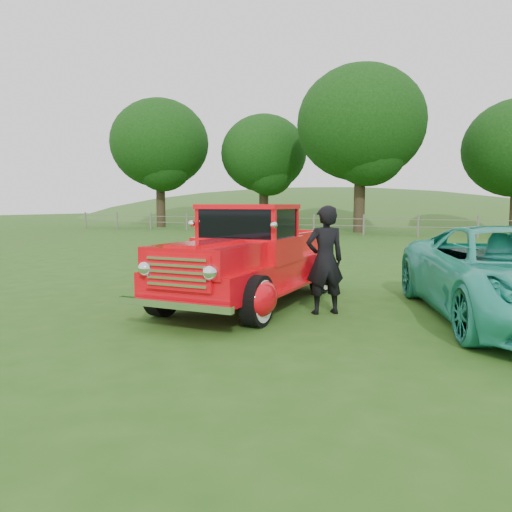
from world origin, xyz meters
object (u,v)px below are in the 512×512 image
at_px(red_pickup, 250,260).
at_px(man, 325,260).
at_px(tree_mid_west, 264,154).
at_px(teal_sedan, 511,274).
at_px(tree_near_west, 361,124).
at_px(tree_far_west, 160,144).

distance_m(red_pickup, man, 1.50).
relative_size(tree_mid_west, teal_sedan, 1.63).
bearing_deg(red_pickup, tree_near_west, 98.33).
height_order(tree_near_west, red_pickup, tree_near_west).
distance_m(tree_far_west, tree_near_west, 16.03).
height_order(tree_near_west, man, tree_near_west).
xyz_separation_m(tree_mid_west, man, (13.15, -26.82, -4.67)).
bearing_deg(man, teal_sedan, 155.79).
relative_size(tree_far_west, red_pickup, 1.99).
relative_size(tree_near_west, teal_sedan, 2.00).
bearing_deg(tree_far_west, tree_near_west, -3.58).
distance_m(tree_mid_west, teal_sedan, 30.96).
bearing_deg(tree_near_west, red_pickup, -81.12).
xyz_separation_m(tree_far_west, tree_mid_west, (8.00, 2.00, -0.94)).
relative_size(red_pickup, man, 2.84).
bearing_deg(teal_sedan, tree_near_west, 89.02).
xyz_separation_m(tree_mid_west, red_pickup, (11.68, -26.57, -4.75)).
relative_size(tree_mid_west, man, 4.80).
relative_size(teal_sedan, man, 2.95).
bearing_deg(tree_far_west, tree_mid_west, 14.04).
xyz_separation_m(tree_mid_west, teal_sedan, (15.88, -26.14, -4.83)).
xyz_separation_m(tree_far_west, man, (21.15, -24.82, -5.61)).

